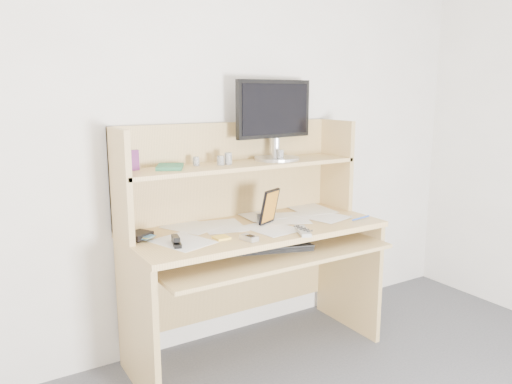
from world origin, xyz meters
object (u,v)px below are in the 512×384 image
desk (248,233)px  game_case (269,206)px  monitor (275,117)px  keyboard (270,247)px  tv_remote (303,231)px

desk → game_case: bearing=-43.3°
game_case → monitor: (0.16, 0.19, 0.47)m
keyboard → tv_remote: size_ratio=2.55×
game_case → tv_remote: bearing=-104.4°
game_case → desk: bearing=111.4°
desk → tv_remote: 0.36m
tv_remote → game_case: (-0.05, 0.25, 0.09)m
game_case → monitor: 0.53m
desk → game_case: (0.09, -0.08, 0.16)m
tv_remote → game_case: game_case is taller
keyboard → tv_remote: 0.20m
desk → keyboard: 0.20m
game_case → monitor: size_ratio=0.36×
monitor → game_case: bearing=-136.7°
desk → monitor: 0.69m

